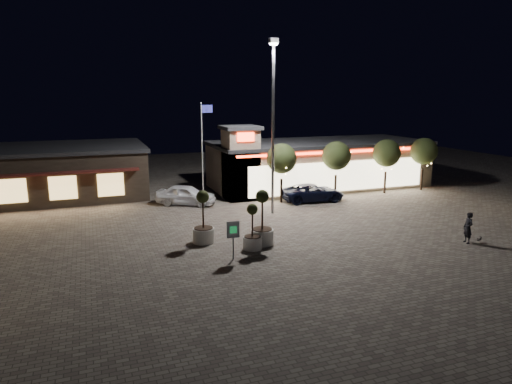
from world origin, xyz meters
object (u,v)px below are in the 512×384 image
object	(u,v)px
pickup_truck	(313,192)
planter_mid	(252,235)
pedestrian	(468,228)
valet_sign	(233,233)
planter_left	(203,226)
white_sedan	(186,195)

from	to	relation	value
pickup_truck	planter_mid	xyz separation A→B (m)	(-8.68, -9.45, 0.10)
pickup_truck	pedestrian	size ratio (longest dim) A/B	2.79
pedestrian	valet_sign	xyz separation A→B (m)	(-13.79, 2.19, 0.54)
pedestrian	planter_left	world-z (taller)	planter_left
pickup_truck	white_sedan	bearing A→B (deg)	81.09
planter_mid	white_sedan	bearing A→B (deg)	96.53
pickup_truck	valet_sign	distance (m)	14.75
pedestrian	planter_mid	distance (m)	12.74
pickup_truck	pedestrian	xyz separation A→B (m)	(3.60, -12.83, 0.21)
planter_mid	valet_sign	xyz separation A→B (m)	(-1.51, -1.19, 0.65)
pickup_truck	planter_left	distance (m)	13.21
valet_sign	pedestrian	bearing A→B (deg)	-9.04
pedestrian	valet_sign	world-z (taller)	valet_sign
planter_left	valet_sign	world-z (taller)	planter_left
white_sedan	planter_left	distance (m)	9.75
pickup_truck	white_sedan	xyz separation A→B (m)	(-10.03, 2.37, 0.08)
pickup_truck	white_sedan	distance (m)	10.31
white_sedan	pedestrian	world-z (taller)	pedestrian
white_sedan	valet_sign	bearing A→B (deg)	-150.39
planter_mid	valet_sign	world-z (taller)	planter_mid
white_sedan	pedestrian	xyz separation A→B (m)	(13.63, -15.20, 0.13)
planter_left	planter_mid	xyz separation A→B (m)	(2.31, -2.12, -0.16)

